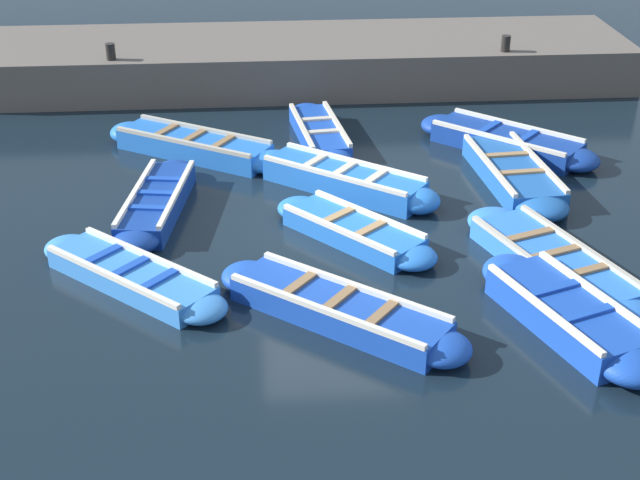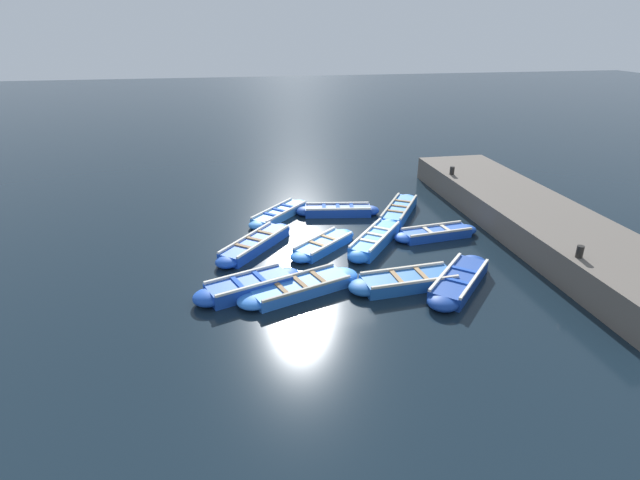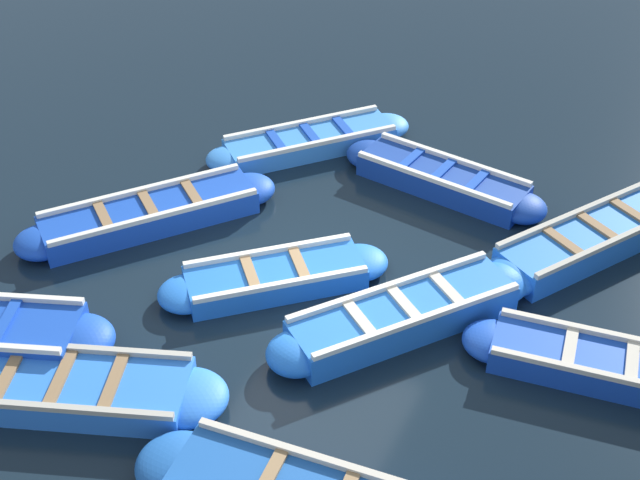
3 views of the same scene
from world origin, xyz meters
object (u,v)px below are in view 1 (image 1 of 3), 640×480
at_px(boat_bow_out, 157,203).
at_px(boat_inner_gap, 553,263).
at_px(boat_near_quay, 512,173).
at_px(boat_far_corner, 353,231).
at_px(boat_centre, 344,180).
at_px(boat_mid_row, 319,133).
at_px(bollard_north, 111,52).
at_px(boat_outer_right, 567,314).
at_px(bollard_mid_north, 506,43).
at_px(boat_broadside, 339,310).
at_px(boat_tucked, 194,146).
at_px(boat_alongside, 506,142).
at_px(boat_outer_left, 131,276).

distance_m(boat_bow_out, boat_inner_gap, 6.44).
relative_size(boat_near_quay, boat_far_corner, 1.34).
bearing_deg(boat_centre, boat_bow_out, -78.90).
height_order(boat_mid_row, boat_bow_out, boat_bow_out).
xyz_separation_m(boat_mid_row, boat_centre, (2.35, 0.26, 0.04)).
distance_m(boat_far_corner, bollard_north, 8.06).
xyz_separation_m(boat_far_corner, boat_inner_gap, (1.22, 2.82, 0.01)).
distance_m(boat_mid_row, boat_outer_right, 7.38).
xyz_separation_m(boat_centre, bollard_mid_north, (-4.77, 4.02, 0.99)).
bearing_deg(boat_broadside, boat_centre, 173.54).
bearing_deg(boat_tucked, boat_far_corner, 36.43).
bearing_deg(boat_far_corner, boat_centre, 179.23).
distance_m(boat_alongside, bollard_mid_north, 3.41).
bearing_deg(boat_outer_left, boat_tucked, 172.12).
distance_m(boat_mid_row, boat_inner_gap, 6.20).
xyz_separation_m(boat_outer_left, boat_alongside, (-4.55, 6.65, 0.04)).
bearing_deg(boat_far_corner, bollard_north, -145.61).
bearing_deg(boat_outer_left, boat_centre, 131.49).
bearing_deg(bollard_north, boat_alongside, 67.90).
height_order(boat_tucked, boat_outer_right, boat_outer_right).
distance_m(boat_outer_left, boat_outer_right, 6.07).
bearing_deg(boat_tucked, boat_inner_gap, 48.58).
bearing_deg(boat_centre, bollard_mid_north, 139.89).
xyz_separation_m(bollard_north, bollard_mid_north, (0.00, 8.56, 0.00)).
height_order(boat_bow_out, boat_alongside, boat_alongside).
xyz_separation_m(boat_near_quay, bollard_north, (-4.64, -7.57, 1.01)).
distance_m(boat_tucked, boat_inner_gap, 7.30).
distance_m(boat_near_quay, boat_outer_right, 4.64).
bearing_deg(boat_bow_out, boat_tucked, 168.47).
height_order(boat_outer_left, boat_far_corner, boat_far_corner).
distance_m(boat_inner_gap, boat_centre, 4.13).
bearing_deg(bollard_mid_north, boat_centre, -40.11).
bearing_deg(boat_inner_gap, boat_alongside, 173.68).
xyz_separation_m(boat_broadside, boat_centre, (-4.11, 0.47, 0.03)).
distance_m(boat_broadside, boat_centre, 4.13).
xyz_separation_m(boat_mid_row, boat_outer_left, (5.31, -3.09, -0.01)).
relative_size(boat_tucked, bollard_north, 10.45).
relative_size(boat_far_corner, boat_broadside, 0.81).
distance_m(boat_mid_row, boat_broadside, 6.46).
xyz_separation_m(boat_tucked, boat_outer_right, (6.27, 5.22, 0.01)).
distance_m(boat_outer_left, bollard_mid_north, 10.73).
relative_size(boat_near_quay, bollard_north, 10.71).
height_order(boat_bow_out, boat_outer_right, boat_outer_right).
relative_size(boat_near_quay, boat_centre, 1.12).
relative_size(boat_outer_left, boat_far_corner, 1.11).
relative_size(boat_inner_gap, boat_centre, 1.16).
bearing_deg(boat_inner_gap, boat_near_quay, 175.69).
bearing_deg(boat_inner_gap, bollard_mid_north, 171.05).
xyz_separation_m(boat_mid_row, bollard_mid_north, (-2.42, 4.28, 1.03)).
relative_size(boat_far_corner, boat_centre, 0.84).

